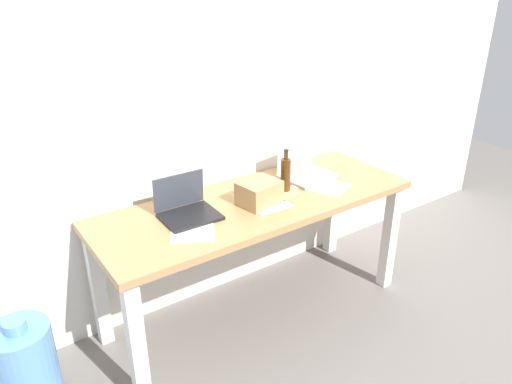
# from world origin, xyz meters

# --- Properties ---
(ground_plane) EXTENTS (8.00, 8.00, 0.00)m
(ground_plane) POSITION_xyz_m (0.00, 0.00, 0.00)
(ground_plane) COLOR slate
(back_wall) EXTENTS (5.20, 0.08, 2.60)m
(back_wall) POSITION_xyz_m (0.00, 0.38, 1.30)
(back_wall) COLOR silver
(back_wall) RESTS_ON ground
(desk) EXTENTS (1.82, 0.65, 0.75)m
(desk) POSITION_xyz_m (0.00, 0.00, 0.64)
(desk) COLOR #A37A4C
(desk) RESTS_ON ground
(laptop_left) EXTENTS (0.29, 0.25, 0.20)m
(laptop_left) POSITION_xyz_m (-0.40, 0.06, 0.79)
(laptop_left) COLOR black
(laptop_left) RESTS_ON desk
(laptop_right) EXTENTS (0.33, 0.27, 0.22)m
(laptop_right) POSITION_xyz_m (0.43, 0.11, 0.80)
(laptop_right) COLOR gray
(laptop_right) RESTS_ON desk
(beer_bottle) EXTENTS (0.06, 0.06, 0.25)m
(beer_bottle) POSITION_xyz_m (0.21, 0.01, 0.85)
(beer_bottle) COLOR #47280F
(beer_bottle) RESTS_ON desk
(computer_mouse) EXTENTS (0.09, 0.11, 0.03)m
(computer_mouse) POSITION_xyz_m (0.13, 0.17, 0.77)
(computer_mouse) COLOR #4C9E56
(computer_mouse) RESTS_ON desk
(cardboard_box) EXTENTS (0.24, 0.20, 0.13)m
(cardboard_box) POSITION_xyz_m (-0.01, -0.04, 0.81)
(cardboard_box) COLOR tan
(cardboard_box) RESTS_ON desk
(paper_sheet_front_left) EXTENTS (0.32, 0.36, 0.00)m
(paper_sheet_front_left) POSITION_xyz_m (-0.44, -0.07, 0.75)
(paper_sheet_front_left) COLOR white
(paper_sheet_front_left) RESTS_ON desk
(paper_sheet_front_right) EXTENTS (0.31, 0.36, 0.00)m
(paper_sheet_front_right) POSITION_xyz_m (0.43, -0.06, 0.75)
(paper_sheet_front_right) COLOR white
(paper_sheet_front_right) RESTS_ON desk
(paper_sheet_center) EXTENTS (0.22, 0.30, 0.00)m
(paper_sheet_center) POSITION_xyz_m (0.03, -0.03, 0.75)
(paper_sheet_center) COLOR white
(paper_sheet_center) RESTS_ON desk
(paper_sheet_near_back) EXTENTS (0.28, 0.34, 0.00)m
(paper_sheet_near_back) POSITION_xyz_m (0.13, 0.05, 0.75)
(paper_sheet_near_back) COLOR #F4E06B
(paper_sheet_near_back) RESTS_ON desk
(water_cooler_jug) EXTENTS (0.29, 0.29, 0.48)m
(water_cooler_jug) POSITION_xyz_m (-1.29, 0.05, 0.22)
(water_cooler_jug) COLOR #598CC6
(water_cooler_jug) RESTS_ON ground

